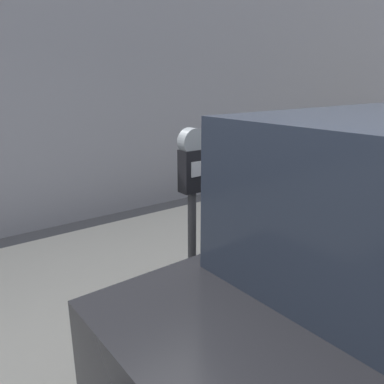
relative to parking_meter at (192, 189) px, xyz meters
name	(u,v)px	position (x,y,z in m)	size (l,w,h in m)	color
sidewalk	(145,270)	(0.06, 0.95, -1.16)	(24.00, 2.80, 0.13)	#BCB7AD
building_facade	(58,49)	(0.06, 3.14, 1.24)	(24.00, 0.30, 4.92)	gray
parking_meter	(192,189)	(0.00, 0.00, 0.00)	(0.22, 0.13, 1.58)	#2D2D30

